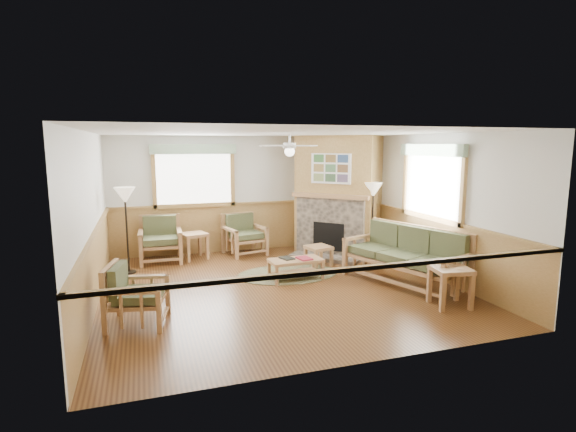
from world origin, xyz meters
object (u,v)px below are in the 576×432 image
object	(u,v)px
armchair_left	(137,294)
floor_lamp_right	(372,222)
sofa	(404,256)
end_table_chairs	(194,246)
floor_lamp_left	(127,230)
armchair_back_right	(245,235)
footstool	(318,256)
armchair_back_left	(160,239)
end_table_sofa	(450,287)
coffee_table	(296,269)

from	to	relation	value
armchair_left	floor_lamp_right	xyz separation A→B (m)	(4.81, 2.11, 0.43)
sofa	armchair_left	world-z (taller)	sofa
armchair_left	floor_lamp_right	world-z (taller)	floor_lamp_right
end_table_chairs	floor_lamp_left	world-z (taller)	floor_lamp_left
floor_lamp_left	floor_lamp_right	xyz separation A→B (m)	(5.00, -0.63, 0.01)
armchair_back_right	footstool	world-z (taller)	armchair_back_right
armchair_left	armchair_back_right	bearing A→B (deg)	-20.93
armchair_back_left	end_table_sofa	bearing A→B (deg)	-43.63
armchair_left	end_table_chairs	distance (m)	3.64
armchair_left	floor_lamp_left	xyz separation A→B (m)	(-0.19, 2.74, 0.42)
end_table_chairs	end_table_sofa	bearing A→B (deg)	-50.51
armchair_back_left	floor_lamp_left	world-z (taller)	floor_lamp_left
armchair_back_right	end_table_chairs	xyz separation A→B (m)	(-1.16, -0.09, -0.17)
sofa	footstool	xyz separation A→B (m)	(-1.00, 1.66, -0.31)
armchair_back_right	armchair_left	distance (m)	4.23
sofa	end_table_chairs	bearing A→B (deg)	-151.09
armchair_back_left	end_table_chairs	bearing A→B (deg)	1.73
armchair_back_right	floor_lamp_right	world-z (taller)	floor_lamp_right
sofa	armchair_back_left	xyz separation A→B (m)	(-4.12, 2.98, -0.03)
armchair_back_left	coffee_table	bearing A→B (deg)	-40.88
end_table_chairs	armchair_back_right	bearing A→B (deg)	4.25
sofa	end_table_chairs	size ratio (longest dim) A/B	3.84
end_table_sofa	armchair_left	bearing A→B (deg)	170.73
end_table_chairs	coffee_table	bearing A→B (deg)	-52.73
armchair_back_right	footstool	bearing A→B (deg)	-61.43
end_table_sofa	floor_lamp_right	distance (m)	2.93
floor_lamp_left	armchair_back_left	bearing A→B (deg)	47.80
armchair_back_left	armchair_left	bearing A→B (deg)	-95.91
armchair_back_left	footstool	size ratio (longest dim) A/B	2.07
coffee_table	end_table_sofa	distance (m)	2.76
floor_lamp_left	footstool	bearing A→B (deg)	-9.37
coffee_table	floor_lamp_left	size ratio (longest dim) A/B	0.58
coffee_table	end_table_chairs	xyz separation A→B (m)	(-1.63, 2.14, 0.10)
end_table_sofa	footstool	size ratio (longest dim) A/B	1.32
armchair_back_right	floor_lamp_right	xyz separation A→B (m)	(2.49, -1.42, 0.40)
sofa	footstool	size ratio (longest dim) A/B	4.75
armchair_back_right	armchair_left	xyz separation A→B (m)	(-2.32, -3.53, -0.03)
armchair_back_left	footstool	xyz separation A→B (m)	(3.12, -1.33, -0.28)
armchair_back_right	floor_lamp_right	distance (m)	2.90
armchair_back_right	end_table_sofa	size ratio (longest dim) A/B	1.48
sofa	floor_lamp_right	distance (m)	1.70
sofa	armchair_back_right	xyz separation A→B (m)	(-2.25, 3.07, -0.05)
end_table_sofa	end_table_chairs	bearing A→B (deg)	129.49
sofa	footstool	world-z (taller)	sofa
armchair_back_right	footstool	size ratio (longest dim) A/B	1.95
end_table_sofa	coffee_table	bearing A→B (deg)	131.65
armchair_back_right	floor_lamp_left	distance (m)	2.66
end_table_sofa	sofa	bearing A→B (deg)	92.54
floor_lamp_right	sofa	bearing A→B (deg)	-98.29
armchair_left	coffee_table	distance (m)	3.09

